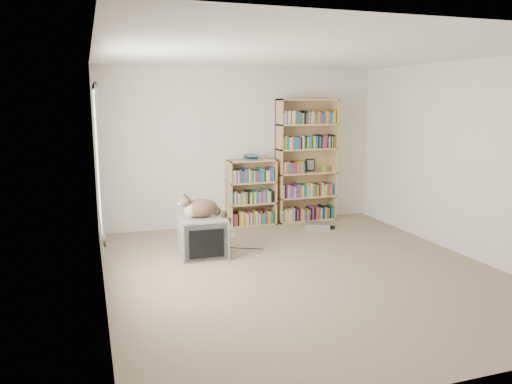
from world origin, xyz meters
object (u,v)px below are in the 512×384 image
object	(u,v)px
cat	(205,211)
bookcase_tall	(306,164)
bookcase_short	(251,195)
crt_tv	(203,237)
dvd_player	(317,226)

from	to	relation	value
cat	bookcase_tall	world-z (taller)	bookcase_tall
bookcase_short	bookcase_tall	bearing A→B (deg)	0.14
crt_tv	bookcase_tall	size ratio (longest dim) A/B	0.30
crt_tv	bookcase_tall	distance (m)	2.60
crt_tv	bookcase_tall	world-z (taller)	bookcase_tall
bookcase_tall	dvd_player	world-z (taller)	bookcase_tall
cat	bookcase_short	world-z (taller)	bookcase_short
bookcase_short	cat	bearing A→B (deg)	-127.76
crt_tv	cat	distance (m)	0.35
crt_tv	bookcase_short	world-z (taller)	bookcase_short
crt_tv	bookcase_short	size ratio (longest dim) A/B	0.58
bookcase_tall	cat	bearing A→B (deg)	-145.64
crt_tv	bookcase_short	bearing A→B (deg)	53.58
dvd_player	bookcase_short	bearing A→B (deg)	172.27
crt_tv	dvd_player	world-z (taller)	crt_tv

